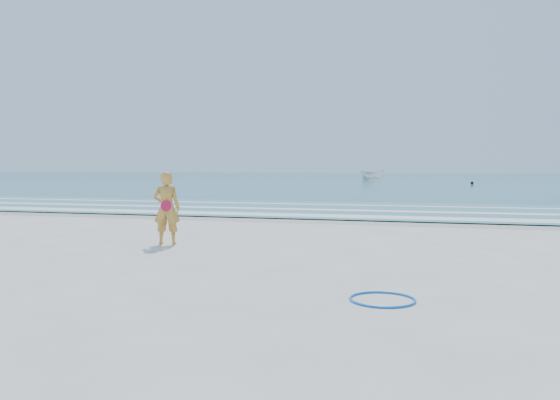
# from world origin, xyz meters

# --- Properties ---
(ground) EXTENTS (400.00, 400.00, 0.00)m
(ground) POSITION_xyz_m (0.00, 0.00, 0.00)
(ground) COLOR silver
(ground) RESTS_ON ground
(wet_sand) EXTENTS (400.00, 2.40, 0.00)m
(wet_sand) POSITION_xyz_m (0.00, 9.00, 0.00)
(wet_sand) COLOR #B2A893
(wet_sand) RESTS_ON ground
(ocean) EXTENTS (400.00, 190.00, 0.04)m
(ocean) POSITION_xyz_m (0.00, 105.00, 0.02)
(ocean) COLOR #19727F
(ocean) RESTS_ON ground
(shallow) EXTENTS (400.00, 10.00, 0.01)m
(shallow) POSITION_xyz_m (0.00, 14.00, 0.04)
(shallow) COLOR #59B7AD
(shallow) RESTS_ON ocean
(foam_near) EXTENTS (400.00, 1.40, 0.01)m
(foam_near) POSITION_xyz_m (0.00, 10.30, 0.05)
(foam_near) COLOR white
(foam_near) RESTS_ON shallow
(foam_mid) EXTENTS (400.00, 0.90, 0.01)m
(foam_mid) POSITION_xyz_m (0.00, 13.20, 0.05)
(foam_mid) COLOR white
(foam_mid) RESTS_ON shallow
(foam_far) EXTENTS (400.00, 0.60, 0.01)m
(foam_far) POSITION_xyz_m (0.00, 16.50, 0.05)
(foam_far) COLOR white
(foam_far) RESTS_ON shallow
(hoop) EXTENTS (1.21, 1.21, 0.03)m
(hoop) POSITION_xyz_m (3.78, -2.17, 0.02)
(hoop) COLOR blue
(hoop) RESTS_ON ground
(boat) EXTENTS (4.33, 3.08, 1.57)m
(boat) POSITION_xyz_m (-4.71, 74.32, 0.82)
(boat) COLOR white
(boat) RESTS_ON ocean
(buoy) EXTENTS (0.34, 0.34, 0.34)m
(buoy) POSITION_xyz_m (8.40, 53.61, 0.21)
(buoy) COLOR black
(buoy) RESTS_ON ocean
(woman) EXTENTS (0.73, 0.57, 1.75)m
(woman) POSITION_xyz_m (-1.74, 2.06, 0.88)
(woman) COLOR gold
(woman) RESTS_ON ground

